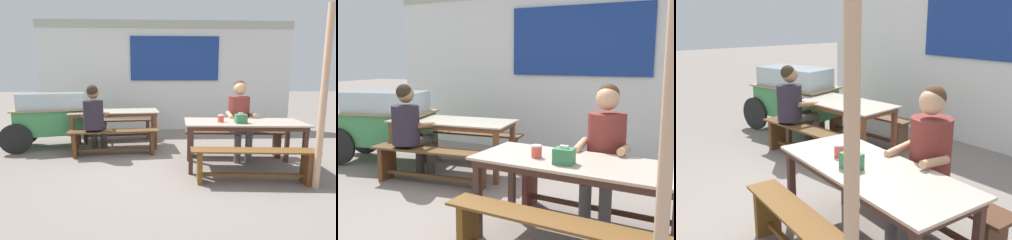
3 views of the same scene
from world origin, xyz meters
TOP-DOWN VIEW (x-y plane):
  - ground_plane at (0.00, 0.00)m, footprint 40.00×40.00m
  - backdrop_wall at (0.01, 2.98)m, footprint 6.49×0.23m
  - dining_table_far at (-1.08, 1.23)m, footprint 1.75×0.91m
  - dining_table_near at (1.04, -0.11)m, footprint 1.81×0.87m
  - bench_far_back at (-1.14, 1.83)m, footprint 1.62×0.44m
  - bench_far_front at (-1.02, 0.64)m, footprint 1.60×0.46m
  - bench_near_back at (1.09, 0.48)m, footprint 1.74×0.44m
  - bench_near_front at (0.99, -0.71)m, footprint 1.65×0.39m
  - food_cart at (-2.33, 1.28)m, footprint 1.87×1.13m
  - person_right_near_table at (1.15, 0.42)m, footprint 0.48×0.59m
  - person_left_back_turned at (-1.36, 0.67)m, footprint 0.45×0.59m
  - tissue_box at (0.96, -0.25)m, footprint 0.16×0.13m
  - condiment_jar at (0.69, -0.15)m, footprint 0.09×0.09m
  - wooden_support_post at (1.74, -0.91)m, footprint 0.08×0.08m

SIDE VIEW (x-z plane):
  - ground_plane at x=0.00m, z-range 0.00..0.00m
  - bench_near_front at x=0.99m, z-range 0.07..0.52m
  - bench_far_front at x=-1.02m, z-range 0.08..0.53m
  - bench_far_back at x=-1.14m, z-range 0.08..0.53m
  - bench_near_back at x=1.09m, z-range 0.09..0.54m
  - food_cart at x=-2.33m, z-range 0.11..1.18m
  - dining_table_far at x=-1.08m, z-range 0.29..1.02m
  - dining_table_near at x=1.04m, z-range 0.29..1.02m
  - person_left_back_turned at x=-1.36m, z-range 0.09..1.34m
  - person_right_near_table at x=1.15m, z-range 0.09..1.43m
  - condiment_jar at x=0.69m, z-range 0.73..0.84m
  - tissue_box at x=0.96m, z-range 0.72..0.87m
  - wooden_support_post at x=1.74m, z-range 0.00..2.23m
  - backdrop_wall at x=0.01m, z-range 0.07..2.85m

